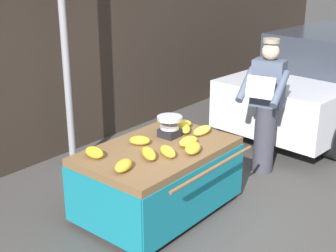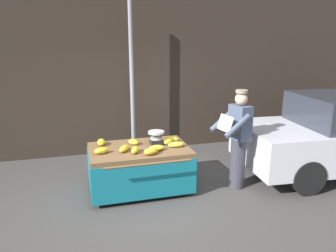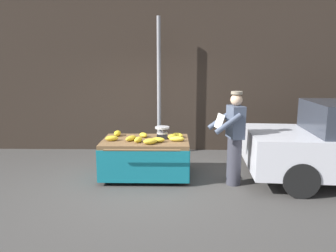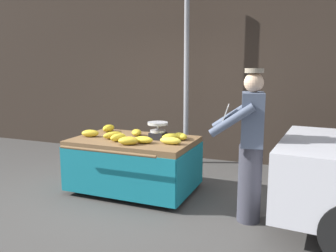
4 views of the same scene
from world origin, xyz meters
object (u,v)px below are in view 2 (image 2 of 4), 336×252
(banana_bunch_1, at_px, (151,151))
(vendor_person, at_px, (238,139))
(banana_bunch_3, at_px, (157,148))
(banana_bunch_7, at_px, (124,148))
(banana_bunch_6, at_px, (134,142))
(banana_bunch_9, at_px, (135,150))
(banana_bunch_2, at_px, (101,151))
(banana_cart, at_px, (139,159))
(banana_bunch_8, at_px, (101,142))
(banana_bunch_4, at_px, (176,144))
(banana_bunch_0, at_px, (172,139))
(weighing_scale, at_px, (156,138))
(street_pole, at_px, (132,82))
(banana_bunch_5, at_px, (168,141))

(banana_bunch_1, xyz_separation_m, vendor_person, (1.51, 0.00, 0.07))
(banana_bunch_3, distance_m, banana_bunch_7, 0.52)
(banana_bunch_6, height_order, banana_bunch_9, banana_bunch_9)
(banana_bunch_2, relative_size, banana_bunch_6, 1.11)
(banana_bunch_6, bearing_deg, banana_bunch_3, -52.88)
(banana_cart, distance_m, banana_bunch_3, 0.41)
(banana_bunch_6, height_order, banana_bunch_8, banana_bunch_8)
(banana_bunch_3, distance_m, banana_bunch_4, 0.36)
(banana_bunch_9, bearing_deg, banana_bunch_6, 83.26)
(banana_bunch_6, bearing_deg, banana_bunch_2, -150.54)
(banana_bunch_0, relative_size, vendor_person, 0.14)
(weighing_scale, bearing_deg, vendor_person, -19.65)
(street_pole, bearing_deg, banana_bunch_1, -91.88)
(weighing_scale, relative_size, banana_bunch_0, 1.17)
(banana_bunch_1, bearing_deg, banana_cart, 108.04)
(banana_bunch_8, bearing_deg, banana_bunch_3, -31.61)
(street_pole, height_order, banana_bunch_7, street_pole)
(weighing_scale, bearing_deg, banana_bunch_7, -159.80)
(banana_bunch_7, relative_size, banana_bunch_9, 1.17)
(banana_bunch_4, xyz_separation_m, banana_bunch_9, (-0.71, -0.09, 0.00))
(street_pole, height_order, banana_bunch_5, street_pole)
(street_pole, xyz_separation_m, banana_bunch_9, (-0.30, -1.89, -0.84))
(street_pole, bearing_deg, banana_bunch_5, -77.90)
(banana_bunch_0, bearing_deg, banana_bunch_9, -151.13)
(banana_bunch_0, height_order, banana_bunch_2, banana_bunch_2)
(banana_bunch_3, distance_m, vendor_person, 1.39)
(banana_cart, height_order, banana_bunch_8, banana_bunch_8)
(banana_bunch_3, xyz_separation_m, banana_bunch_9, (-0.36, -0.02, 0.01))
(banana_bunch_2, distance_m, banana_bunch_3, 0.88)
(banana_bunch_5, bearing_deg, banana_bunch_4, -68.67)
(street_pole, xyz_separation_m, banana_bunch_8, (-0.78, -1.35, -0.83))
(street_pole, relative_size, banana_bunch_4, 11.44)
(vendor_person, bearing_deg, banana_bunch_3, 173.59)
(banana_bunch_2, relative_size, banana_bunch_8, 1.04)
(banana_bunch_2, bearing_deg, banana_bunch_1, -18.10)
(banana_bunch_0, height_order, banana_bunch_1, banana_bunch_1)
(banana_bunch_7, bearing_deg, banana_bunch_0, 17.92)
(banana_bunch_3, height_order, banana_bunch_5, banana_bunch_5)
(banana_bunch_2, distance_m, banana_bunch_7, 0.37)
(banana_bunch_3, distance_m, banana_bunch_9, 0.36)
(banana_bunch_9, bearing_deg, banana_bunch_1, -31.04)
(banana_bunch_5, relative_size, banana_bunch_9, 1.04)
(banana_bunch_2, height_order, banana_bunch_4, banana_bunch_2)
(banana_cart, xyz_separation_m, banana_bunch_7, (-0.26, -0.11, 0.26))
(banana_bunch_1, bearing_deg, banana_bunch_5, 46.42)
(banana_bunch_3, height_order, banana_bunch_7, banana_bunch_7)
(banana_bunch_0, distance_m, banana_bunch_4, 0.31)
(banana_bunch_2, xyz_separation_m, banana_bunch_8, (0.03, 0.43, 0.00))
(weighing_scale, distance_m, banana_bunch_2, 0.98)
(banana_cart, distance_m, banana_bunch_2, 0.69)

